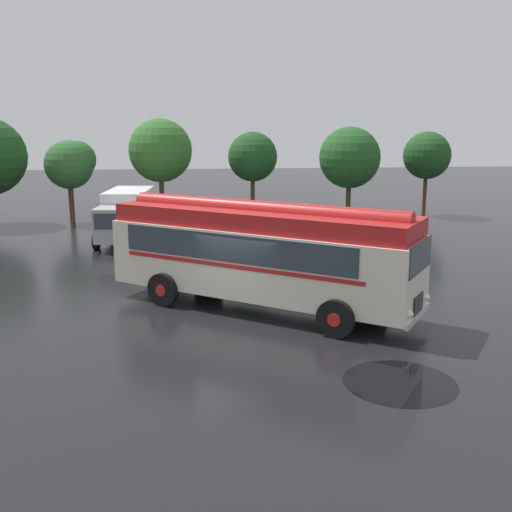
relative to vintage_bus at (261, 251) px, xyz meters
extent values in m
plane|color=black|center=(-0.86, -0.53, -1.89)|extent=(120.00, 120.00, 0.00)
cube|color=silver|center=(-0.01, 0.01, -0.29)|extent=(9.62, 7.79, 2.10)
cube|color=red|center=(-0.01, 0.01, 1.04)|extent=(9.35, 7.51, 0.56)
cylinder|color=red|center=(-0.01, 0.01, 1.30)|extent=(8.12, 5.94, 0.60)
cube|color=#2D3842|center=(0.47, 1.21, 0.28)|extent=(6.57, 4.62, 0.84)
cube|color=#2D3842|center=(-0.98, -0.86, 0.28)|extent=(6.57, 4.62, 0.84)
cube|color=red|center=(0.55, 1.15, -0.26)|extent=(6.73, 4.73, 0.12)
cube|color=red|center=(-0.90, -0.91, -0.26)|extent=(6.73, 4.73, 0.12)
cube|color=#2D3842|center=(4.10, -2.87, 0.38)|extent=(1.29, 1.82, 0.88)
cube|color=black|center=(4.10, -2.87, -0.99)|extent=(0.57, 0.77, 0.56)
cube|color=silver|center=(4.12, -2.89, -1.32)|extent=(1.44, 2.00, 0.16)
sphere|color=white|center=(4.63, -2.14, -1.02)|extent=(0.22, 0.22, 0.22)
sphere|color=white|center=(3.59, -3.62, -1.02)|extent=(0.22, 0.22, 0.22)
cylinder|color=black|center=(3.28, -0.71, -1.34)|extent=(1.06, 0.86, 1.10)
cylinder|color=red|center=(3.28, -0.71, -1.34)|extent=(0.50, 0.48, 0.39)
cylinder|color=black|center=(1.78, -2.84, -1.34)|extent=(1.06, 0.86, 1.10)
cylinder|color=red|center=(1.78, -2.84, -1.34)|extent=(0.50, 0.48, 0.39)
cylinder|color=black|center=(-1.64, 2.74, -1.34)|extent=(1.06, 0.86, 1.10)
cylinder|color=red|center=(-1.64, 2.74, -1.34)|extent=(0.50, 0.48, 0.39)
cylinder|color=black|center=(-3.13, 0.61, -1.34)|extent=(1.06, 0.86, 1.10)
cylinder|color=red|center=(-3.13, 0.61, -1.34)|extent=(0.50, 0.48, 0.39)
cube|color=silver|center=(-2.39, 10.61, -1.22)|extent=(2.14, 4.36, 0.70)
cube|color=silver|center=(-2.41, 10.76, -0.55)|extent=(1.72, 2.33, 0.64)
cube|color=#2D3842|center=(-1.65, 10.84, -0.55)|extent=(0.23, 1.92, 0.50)
cube|color=#2D3842|center=(-3.16, 10.67, -0.55)|extent=(0.23, 1.92, 0.50)
cylinder|color=black|center=(-1.38, 9.41, -1.57)|extent=(0.27, 0.66, 0.64)
cylinder|color=black|center=(-3.13, 9.22, -1.57)|extent=(0.27, 0.66, 0.64)
cylinder|color=black|center=(-1.66, 12.00, -1.57)|extent=(0.27, 0.66, 0.64)
cylinder|color=black|center=(-3.41, 11.81, -1.57)|extent=(0.27, 0.66, 0.64)
cube|color=#144C28|center=(0.33, 11.16, -1.22)|extent=(2.25, 4.39, 0.70)
cube|color=#144C28|center=(0.31, 11.31, -0.55)|extent=(1.77, 2.36, 0.64)
cube|color=#2D3842|center=(1.06, 11.41, -0.55)|extent=(0.28, 1.92, 0.50)
cube|color=#2D3842|center=(-0.44, 11.21, -0.55)|extent=(0.28, 1.92, 0.50)
cylinder|color=black|center=(1.38, 9.99, -1.57)|extent=(0.28, 0.66, 0.64)
cylinder|color=black|center=(-0.37, 9.75, -1.57)|extent=(0.28, 0.66, 0.64)
cylinder|color=black|center=(1.03, 12.57, -1.57)|extent=(0.28, 0.66, 0.64)
cylinder|color=black|center=(-0.71, 12.33, -1.57)|extent=(0.28, 0.66, 0.64)
cube|color=silver|center=(2.92, 11.53, -1.22)|extent=(2.29, 4.40, 0.70)
cube|color=silver|center=(2.95, 11.67, -0.55)|extent=(1.80, 2.38, 0.64)
cube|color=#2D3842|center=(3.70, 11.56, -0.55)|extent=(0.30, 1.92, 0.50)
cube|color=#2D3842|center=(2.20, 11.78, -0.55)|extent=(0.30, 1.92, 0.50)
cylinder|color=black|center=(3.61, 10.11, -1.57)|extent=(0.29, 0.66, 0.64)
cylinder|color=black|center=(1.86, 10.36, -1.57)|extent=(0.29, 0.66, 0.64)
cylinder|color=black|center=(3.98, 12.69, -1.57)|extent=(0.29, 0.66, 0.64)
cylinder|color=black|center=(2.24, 12.94, -1.57)|extent=(0.29, 0.66, 0.64)
cube|color=silver|center=(-5.44, 12.63, -0.44)|extent=(2.36, 4.12, 2.10)
cube|color=#A4A4A4|center=(-5.71, 9.74, -0.69)|extent=(2.06, 1.91, 1.60)
cube|color=#2D3842|center=(-5.79, 8.87, -0.41)|extent=(1.70, 0.19, 0.72)
cylinder|color=black|center=(-4.67, 9.70, -1.49)|extent=(0.31, 0.82, 0.80)
cylinder|color=black|center=(-6.74, 9.90, -1.49)|extent=(0.31, 0.82, 0.80)
cylinder|color=black|center=(-4.33, 13.25, -1.49)|extent=(0.31, 0.82, 0.80)
cylinder|color=black|center=(-6.40, 13.45, -1.49)|extent=(0.31, 0.82, 0.80)
cylinder|color=#4C3823|center=(-9.35, 17.71, -0.70)|extent=(0.31, 0.31, 2.39)
sphere|color=#2D662D|center=(-9.35, 17.71, 1.55)|extent=(2.82, 2.82, 2.82)
sphere|color=#2D662D|center=(-8.91, 17.87, 1.83)|extent=(2.22, 2.22, 2.22)
cylinder|color=#4C3823|center=(-4.07, 17.93, -0.48)|extent=(0.29, 0.29, 2.83)
sphere|color=#336B28|center=(-4.07, 17.93, 2.33)|extent=(3.74, 3.74, 3.74)
sphere|color=#336B28|center=(-4.02, 18.10, 2.30)|extent=(2.67, 2.67, 2.67)
cylinder|color=#4C3823|center=(1.48, 18.63, -0.57)|extent=(0.27, 0.27, 2.66)
sphere|color=#1E4C1E|center=(1.48, 18.63, 1.90)|extent=(3.03, 3.03, 3.03)
sphere|color=#1E4C1E|center=(1.57, 19.01, 1.85)|extent=(1.71, 1.71, 1.71)
cylinder|color=#4C3823|center=(7.29, 17.58, -0.71)|extent=(0.30, 0.30, 2.37)
sphere|color=#235623|center=(7.29, 17.58, 1.87)|extent=(3.71, 3.71, 3.71)
sphere|color=#235623|center=(6.98, 17.85, 1.72)|extent=(2.42, 2.42, 2.42)
cylinder|color=#4C3823|center=(12.46, 18.42, -0.54)|extent=(0.24, 0.24, 2.71)
sphere|color=#1E4C1E|center=(12.46, 18.42, 1.93)|extent=(2.97, 2.97, 2.97)
sphere|color=#1E4C1E|center=(12.71, 18.05, 1.91)|extent=(1.83, 1.83, 1.83)
cone|color=orange|center=(3.69, -1.35, -1.62)|extent=(0.36, 0.36, 0.55)
cylinder|color=black|center=(2.59, -5.90, -1.89)|extent=(2.63, 2.63, 0.01)
camera|label=1|loc=(-1.98, -18.33, 3.98)|focal=42.00mm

